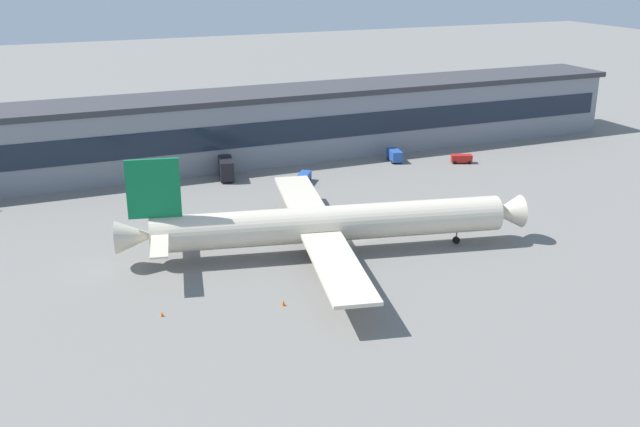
{
  "coord_description": "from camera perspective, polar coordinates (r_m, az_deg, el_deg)",
  "views": [
    {
      "loc": [
        -47.77,
        -99.56,
        43.23
      ],
      "look_at": [
        -5.53,
        0.0,
        5.0
      ],
      "focal_mm": 41.71,
      "sensor_mm": 36.0,
      "label": 1
    }
  ],
  "objects": [
    {
      "name": "terminal_building",
      "position": [
        162.42,
        -5.34,
        6.67
      ],
      "size": [
        180.49,
        16.11,
        14.94
      ],
      "color": "gray",
      "rests_on": "ground_plane"
    },
    {
      "name": "follow_me_car",
      "position": [
        163.55,
        10.78,
        4.19
      ],
      "size": [
        4.79,
        3.43,
        1.85
      ],
      "color": "red",
      "rests_on": "ground_plane"
    },
    {
      "name": "traffic_cone_0",
      "position": [
        96.02,
        -12.04,
        -7.55
      ],
      "size": [
        0.49,
        0.49,
        0.62
      ],
      "primitive_type": "cone",
      "color": "#F2590C",
      "rests_on": "ground_plane"
    },
    {
      "name": "traffic_cone_1",
      "position": [
        96.79,
        2.21,
        -6.87
      ],
      "size": [
        0.51,
        0.51,
        0.64
      ],
      "primitive_type": "cone",
      "color": "#F2590C",
      "rests_on": "ground_plane"
    },
    {
      "name": "crew_van",
      "position": [
        162.94,
        5.73,
        4.52
      ],
      "size": [
        3.23,
        5.54,
        2.55
      ],
      "color": "#2651A5",
      "rests_on": "ground_plane"
    },
    {
      "name": "belt_loader",
      "position": [
        146.19,
        -1.3,
        2.73
      ],
      "size": [
        5.32,
        6.39,
        1.95
      ],
      "color": "#2651A5",
      "rests_on": "ground_plane"
    },
    {
      "name": "catering_truck",
      "position": [
        149.98,
        -7.21,
        3.47
      ],
      "size": [
        3.99,
        7.57,
        4.15
      ],
      "color": "black",
      "rests_on": "ground_plane"
    },
    {
      "name": "traffic_cone_2",
      "position": [
        96.71,
        -2.83,
        -6.88
      ],
      "size": [
        0.57,
        0.57,
        0.71
      ],
      "primitive_type": "cone",
      "color": "#F2590C",
      "rests_on": "ground_plane"
    },
    {
      "name": "ground_plane",
      "position": [
        118.59,
        2.46,
        -1.93
      ],
      "size": [
        600.0,
        600.0,
        0.0
      ],
      "primitive_type": "plane",
      "color": "slate"
    },
    {
      "name": "airliner",
      "position": [
        111.2,
        0.34,
        -0.82
      ],
      "size": [
        61.54,
        53.16,
        16.01
      ],
      "color": "beige",
      "rests_on": "ground_plane"
    }
  ]
}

